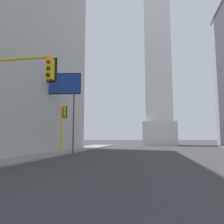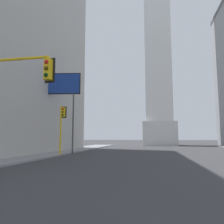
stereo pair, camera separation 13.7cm
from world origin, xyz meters
name	(u,v)px [view 1 (the left image)]	position (x,y,z in m)	size (l,w,h in m)	color
sidewalk_left	(36,155)	(-14.48, 21.00, 0.07)	(5.00, 70.01, 0.15)	gray
obelisk	(156,18)	(0.00, 58.35, 35.82)	(8.57, 8.57, 74.66)	silver
traffic_light_mid_left	(62,123)	(-12.06, 22.20, 3.69)	(0.79, 0.51, 5.59)	yellow
billboard_sign	(61,87)	(-13.43, 24.60, 8.40)	(5.08, 1.01, 10.27)	#3F3F42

